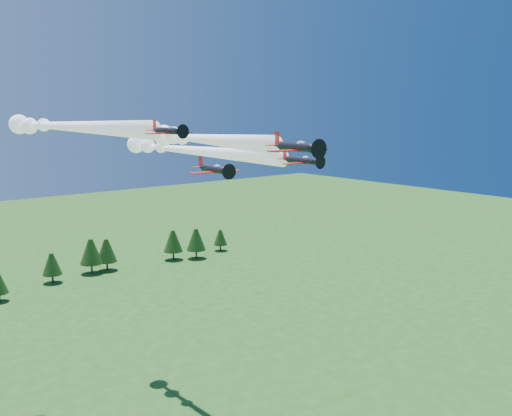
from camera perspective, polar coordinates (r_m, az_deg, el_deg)
plane_lead at (r=90.92m, az=-5.40°, el=6.89°), size 10.11×44.21×3.70m
plane_left at (r=100.07m, az=-18.72°, el=7.77°), size 7.41×55.52×3.70m
plane_right at (r=108.29m, az=-6.93°, el=5.79°), size 7.36×54.61×3.70m
plane_slot at (r=83.79m, az=-4.23°, el=3.88°), size 8.15×8.84×2.86m
treeline at (r=187.37m, az=-23.23°, el=-5.74°), size 170.81×21.61×11.74m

